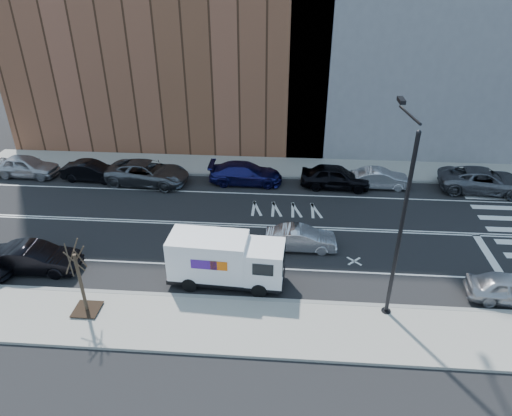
# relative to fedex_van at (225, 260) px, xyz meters

# --- Properties ---
(ground) EXTENTS (120.00, 120.00, 0.00)m
(ground) POSITION_rel_fedex_van_xyz_m (0.79, 5.60, -1.40)
(ground) COLOR black
(ground) RESTS_ON ground
(sidewalk_near) EXTENTS (44.00, 3.60, 0.15)m
(sidewalk_near) POSITION_rel_fedex_van_xyz_m (0.79, -3.20, -1.33)
(sidewalk_near) COLOR gray
(sidewalk_near) RESTS_ON ground
(sidewalk_far) EXTENTS (44.00, 3.60, 0.15)m
(sidewalk_far) POSITION_rel_fedex_van_xyz_m (0.79, 14.40, -1.33)
(sidewalk_far) COLOR gray
(sidewalk_far) RESTS_ON ground
(curb_near) EXTENTS (44.00, 0.25, 0.17)m
(curb_near) POSITION_rel_fedex_van_xyz_m (0.79, -1.40, -1.32)
(curb_near) COLOR gray
(curb_near) RESTS_ON ground
(curb_far) EXTENTS (44.00, 0.25, 0.17)m
(curb_far) POSITION_rel_fedex_van_xyz_m (0.79, 12.60, -1.32)
(curb_far) COLOR gray
(curb_far) RESTS_ON ground
(road_markings) EXTENTS (40.00, 8.60, 0.01)m
(road_markings) POSITION_rel_fedex_van_xyz_m (0.79, 5.60, -1.40)
(road_markings) COLOR white
(road_markings) RESTS_ON ground
(bldg_brick) EXTENTS (26.00, 10.00, 22.00)m
(bldg_brick) POSITION_rel_fedex_van_xyz_m (-7.21, 21.20, 9.60)
(bldg_brick) COLOR brown
(bldg_brick) RESTS_ON ground
(streetlight) EXTENTS (0.44, 4.02, 9.34)m
(streetlight) POSITION_rel_fedex_van_xyz_m (7.79, -1.31, 3.68)
(streetlight) COLOR black
(streetlight) RESTS_ON ground
(street_tree) EXTENTS (1.20, 1.20, 3.75)m
(street_tree) POSITION_rel_fedex_van_xyz_m (-6.21, -2.80, 0.05)
(street_tree) COLOR black
(street_tree) RESTS_ON ground
(fedex_van) EXTENTS (5.95, 2.34, 2.67)m
(fedex_van) POSITION_rel_fedex_van_xyz_m (0.00, 0.00, 0.00)
(fedex_van) COLOR black
(fedex_van) RESTS_ON ground
(far_parked_a) EXTENTS (4.86, 2.17, 1.62)m
(far_parked_a) POSITION_rel_fedex_van_xyz_m (-16.67, 11.56, -0.59)
(far_parked_a) COLOR #ACABB0
(far_parked_a) RESTS_ON ground
(far_parked_b) EXTENTS (4.39, 1.79, 1.42)m
(far_parked_b) POSITION_rel_fedex_van_xyz_m (-11.51, 11.26, -0.69)
(far_parked_b) COLOR black
(far_parked_b) RESTS_ON ground
(far_parked_c) EXTENTS (6.25, 3.40, 1.66)m
(far_parked_c) POSITION_rel_fedex_van_xyz_m (-7.21, 11.02, -0.57)
(far_parked_c) COLOR #505358
(far_parked_c) RESTS_ON ground
(far_parked_d) EXTENTS (5.31, 2.17, 1.54)m
(far_parked_d) POSITION_rel_fedex_van_xyz_m (-0.09, 11.60, -0.63)
(far_parked_d) COLOR navy
(far_parked_d) RESTS_ON ground
(far_parked_e) EXTENTS (5.04, 2.29, 1.68)m
(far_parked_e) POSITION_rel_fedex_van_xyz_m (6.39, 11.37, -0.56)
(far_parked_e) COLOR black
(far_parked_e) RESTS_ON ground
(far_parked_f) EXTENTS (4.19, 1.51, 1.37)m
(far_parked_f) POSITION_rel_fedex_van_xyz_m (9.59, 11.61, -0.71)
(far_parked_f) COLOR silver
(far_parked_f) RESTS_ON ground
(far_parked_g) EXTENTS (6.21, 3.33, 1.66)m
(far_parked_g) POSITION_rel_fedex_van_xyz_m (16.71, 11.54, -0.57)
(far_parked_g) COLOR #55565D
(far_parked_g) RESTS_ON ground
(driving_sedan) EXTENTS (4.05, 1.47, 1.33)m
(driving_sedan) POSITION_rel_fedex_van_xyz_m (3.85, 3.35, -0.74)
(driving_sedan) COLOR silver
(driving_sedan) RESTS_ON ground
(near_parked_rear_a) EXTENTS (4.66, 1.73, 1.52)m
(near_parked_rear_a) POSITION_rel_fedex_van_xyz_m (-10.19, 0.24, -0.64)
(near_parked_rear_a) COLOR black
(near_parked_rear_a) RESTS_ON ground
(near_parked_front) EXTENTS (4.31, 2.05, 1.42)m
(near_parked_front) POSITION_rel_fedex_van_xyz_m (13.94, -0.39, -0.69)
(near_parked_front) COLOR silver
(near_parked_front) RESTS_ON ground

